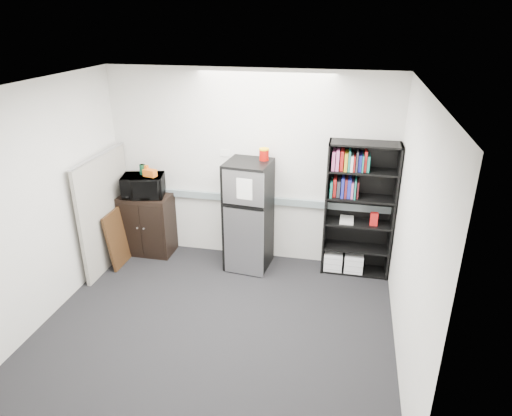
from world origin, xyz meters
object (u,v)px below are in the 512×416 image
(microwave, at_px, (143,186))
(refrigerator, at_px, (248,216))
(cabinet, at_px, (148,224))
(cubicle_partition, at_px, (106,211))
(bookshelf, at_px, (358,207))

(microwave, relative_size, refrigerator, 0.37)
(cabinet, height_order, microwave, microwave)
(cabinet, bearing_deg, microwave, -90.00)
(cubicle_partition, xyz_separation_m, microwave, (0.40, 0.40, 0.25))
(cabinet, bearing_deg, bookshelf, 1.25)
(refrigerator, bearing_deg, cubicle_partition, -164.31)
(cubicle_partition, bearing_deg, cabinet, 46.46)
(bookshelf, height_order, refrigerator, bookshelf)
(cubicle_partition, distance_m, refrigerator, 1.98)
(bookshelf, distance_m, cubicle_partition, 3.45)
(microwave, bearing_deg, cabinet, 76.02)
(bookshelf, distance_m, cabinet, 3.05)
(cubicle_partition, height_order, refrigerator, cubicle_partition)
(cubicle_partition, distance_m, cabinet, 0.68)
(cubicle_partition, bearing_deg, bookshelf, 8.13)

